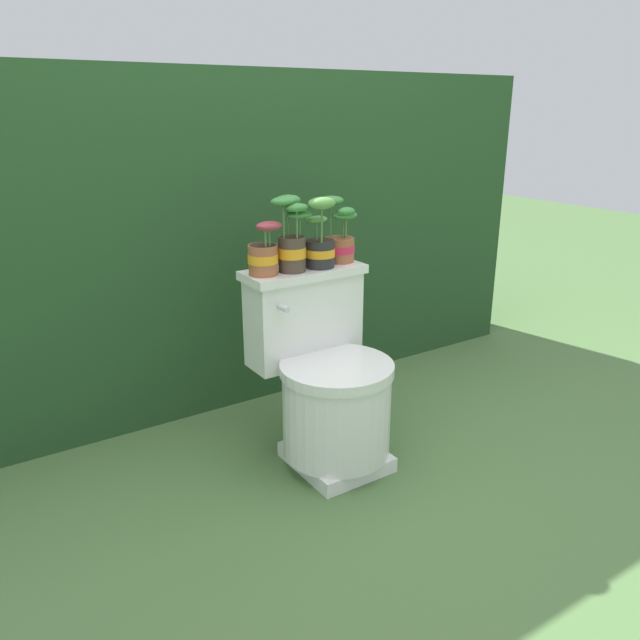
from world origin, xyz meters
TOP-DOWN VIEW (x-y plane):
  - ground_plane at (0.00, 0.00)m, footprint 12.00×12.00m
  - hedge_backdrop at (0.00, 1.01)m, footprint 2.95×0.84m
  - toilet at (0.02, 0.04)m, footprint 0.43×0.48m
  - potted_plant_left at (-0.14, 0.18)m, footprint 0.11×0.11m
  - potted_plant_midleft at (-0.04, 0.17)m, footprint 0.15×0.11m
  - potted_plant_middle at (0.07, 0.16)m, footprint 0.12×0.13m
  - potted_plant_midright at (0.18, 0.20)m, footprint 0.14×0.11m

SIDE VIEW (x-z plane):
  - ground_plane at x=0.00m, z-range 0.00..0.00m
  - toilet at x=0.02m, z-range -0.04..0.62m
  - hedge_backdrop at x=0.00m, z-range 0.00..1.33m
  - potted_plant_left at x=-0.14m, z-range 0.65..0.83m
  - potted_plant_middle at x=0.07m, z-range 0.63..0.88m
  - potted_plant_midright at x=0.18m, z-range 0.64..0.87m
  - potted_plant_midleft at x=-0.04m, z-range 0.65..0.91m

